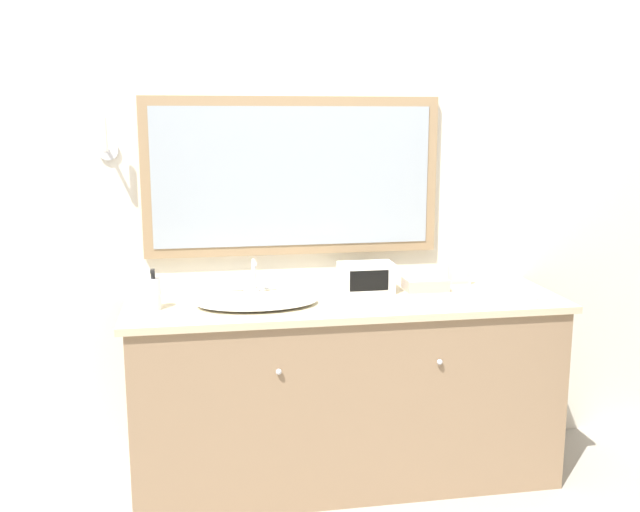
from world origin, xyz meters
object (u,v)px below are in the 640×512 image
Objects in this scene: soap_bottle at (154,293)px; picture_frame at (460,274)px; appliance_box at (366,278)px; sink_basin at (257,300)px.

soap_bottle is 1.43m from picture_frame.
appliance_box is at bearing 8.07° from soap_bottle.
appliance_box is (0.51, 0.13, 0.05)m from sink_basin.
soap_bottle is 0.95m from appliance_box.
picture_frame is at bearing 11.32° from sink_basin.
appliance_box is 2.18× the size of picture_frame.
soap_bottle is at bearing -172.02° from picture_frame.
soap_bottle is 1.52× the size of picture_frame.
sink_basin reaches higher than picture_frame.
sink_basin is 0.44m from soap_bottle.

